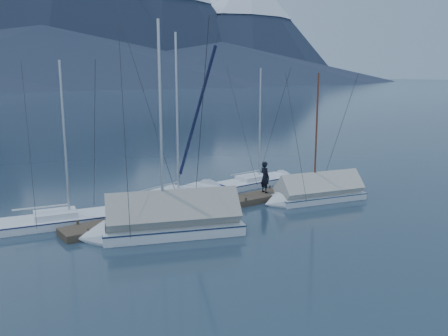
% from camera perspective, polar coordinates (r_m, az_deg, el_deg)
% --- Properties ---
extents(ground, '(1000.00, 1000.00, 0.00)m').
position_cam_1_polar(ground, '(24.93, 2.73, -5.70)').
color(ground, '#172534').
rests_on(ground, ground).
extents(dock, '(18.00, 1.50, 0.54)m').
position_cam_1_polar(dock, '(26.42, 0.00, -4.45)').
color(dock, '#382D23').
rests_on(dock, ground).
extents(mooring_posts, '(15.12, 1.52, 0.35)m').
position_cam_1_polar(mooring_posts, '(26.07, -0.89, -4.12)').
color(mooring_posts, '#382D23').
rests_on(mooring_posts, ground).
extents(sailboat_open_left, '(6.82, 3.26, 8.69)m').
position_cam_1_polar(sailboat_open_left, '(24.80, -16.98, -5.92)').
color(sailboat_open_left, silver).
rests_on(sailboat_open_left, ground).
extents(sailboat_open_mid, '(8.19, 4.27, 10.43)m').
position_cam_1_polar(sailboat_open_mid, '(27.94, -4.70, -3.45)').
color(sailboat_open_mid, silver).
rests_on(sailboat_open_mid, ground).
extents(sailboat_open_right, '(6.41, 2.73, 8.39)m').
position_cam_1_polar(sailboat_open_right, '(32.09, 4.81, -1.57)').
color(sailboat_open_right, white).
rests_on(sailboat_open_right, ground).
extents(sailboat_covered_near, '(6.52, 3.30, 8.12)m').
position_cam_1_polar(sailboat_covered_near, '(28.02, 10.55, -3.10)').
color(sailboat_covered_near, silver).
rests_on(sailboat_covered_near, ground).
extents(sailboat_covered_far, '(7.79, 4.83, 10.52)m').
position_cam_1_polar(sailboat_covered_far, '(22.06, -7.70, -6.69)').
color(sailboat_covered_far, silver).
rests_on(sailboat_covered_far, ground).
extents(person, '(0.47, 0.69, 1.87)m').
position_cam_1_polar(person, '(28.06, 4.95, -1.10)').
color(person, black).
rests_on(person, dock).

